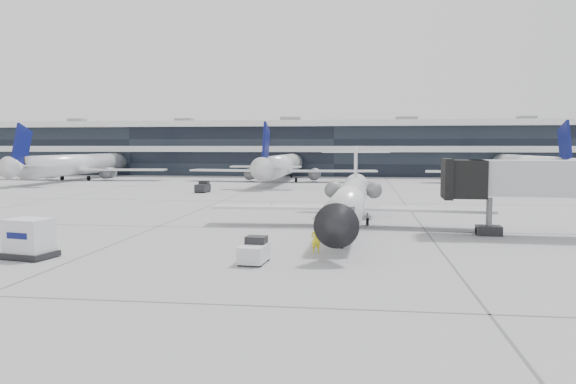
# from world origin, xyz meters

# --- Properties ---
(ground) EXTENTS (220.00, 220.00, 0.00)m
(ground) POSITION_xyz_m (0.00, 0.00, 0.00)
(ground) COLOR gray
(ground) RESTS_ON ground
(terminal) EXTENTS (170.00, 22.00, 10.00)m
(terminal) POSITION_xyz_m (0.00, 82.00, 5.00)
(terminal) COLOR black
(terminal) RESTS_ON ground
(bg_jet_left) EXTENTS (32.00, 40.00, 9.60)m
(bg_jet_left) POSITION_xyz_m (-45.00, 55.00, 0.00)
(bg_jet_left) COLOR silver
(bg_jet_left) RESTS_ON ground
(bg_jet_center) EXTENTS (32.00, 40.00, 9.60)m
(bg_jet_center) POSITION_xyz_m (-8.00, 55.00, 0.00)
(bg_jet_center) COLOR silver
(bg_jet_center) RESTS_ON ground
(bg_jet_right) EXTENTS (32.00, 40.00, 9.60)m
(bg_jet_right) POSITION_xyz_m (32.00, 55.00, 0.00)
(bg_jet_right) COLOR silver
(bg_jet_right) RESTS_ON ground
(regional_jet) EXTENTS (21.29, 26.51, 6.13)m
(regional_jet) POSITION_xyz_m (4.50, 1.76, 2.09)
(regional_jet) COLOR silver
(regional_jet) RESTS_ON ground
(ramp_worker) EXTENTS (0.66, 0.54, 1.58)m
(ramp_worker) POSITION_xyz_m (2.76, -9.00, 0.79)
(ramp_worker) COLOR #FFF31A
(ramp_worker) RESTS_ON ground
(baggage_tug) EXTENTS (1.45, 2.24, 1.36)m
(baggage_tug) POSITION_xyz_m (-0.22, -12.18, 0.61)
(baggage_tug) COLOR silver
(baggage_tug) RESTS_ON ground
(cargo_uld) EXTENTS (2.93, 2.40, 2.13)m
(cargo_uld) POSITION_xyz_m (-12.70, -12.48, 1.07)
(cargo_uld) COLOR black
(cargo_uld) RESTS_ON ground
(traffic_cone) EXTENTS (0.47, 0.47, 0.64)m
(traffic_cone) POSITION_xyz_m (-3.31, 13.17, 0.30)
(traffic_cone) COLOR red
(traffic_cone) RESTS_ON ground
(far_tug) EXTENTS (1.62, 2.51, 1.53)m
(far_tug) POSITION_xyz_m (-15.37, 31.00, 0.68)
(far_tug) COLOR black
(far_tug) RESTS_ON ground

